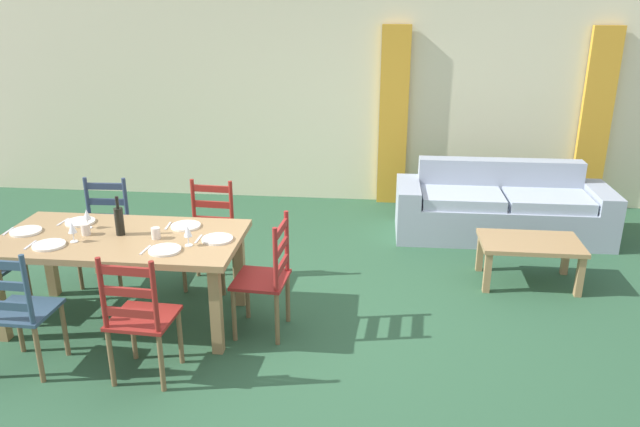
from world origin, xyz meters
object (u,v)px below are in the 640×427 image
(wine_glass_far_left, at_px, (87,215))
(couch, at_px, (500,210))
(dining_chair_near_left, at_px, (18,311))
(coffee_cup_secondary, at_px, (86,229))
(dining_chair_far_left, at_px, (105,232))
(dining_chair_near_right, at_px, (140,318))
(wine_glass_near_right, at_px, (188,232))
(wine_glass_near_left, at_px, (72,228))
(dining_chair_far_right, at_px, (210,235))
(wine_bottle, at_px, (119,221))
(coffee_table, at_px, (530,247))
(coffee_cup_primary, at_px, (156,233))
(dining_table, at_px, (121,246))
(dining_chair_head_east, at_px, (267,277))

(wine_glass_far_left, bearing_deg, couch, 30.26)
(couch, bearing_deg, dining_chair_near_left, -141.24)
(dining_chair_near_left, relative_size, coffee_cup_secondary, 10.67)
(dining_chair_far_left, height_order, coffee_cup_secondary, dining_chair_far_left)
(wine_glass_far_left, relative_size, coffee_cup_secondary, 1.79)
(dining_chair_near_right, relative_size, wine_glass_near_right, 5.96)
(wine_glass_near_left, xyz_separation_m, coffee_cup_secondary, (0.02, 0.15, -0.07))
(dining_chair_far_left, distance_m, wine_glass_far_left, 0.72)
(dining_chair_far_left, distance_m, dining_chair_far_right, 0.98)
(wine_bottle, bearing_deg, wine_glass_near_left, -148.18)
(dining_chair_far_left, height_order, coffee_table, dining_chair_far_left)
(dining_chair_near_right, relative_size, coffee_cup_secondary, 10.67)
(dining_chair_near_left, distance_m, coffee_cup_primary, 1.09)
(wine_glass_near_left, distance_m, coffee_cup_secondary, 0.17)
(dining_chair_near_right, xyz_separation_m, wine_glass_near_right, (0.16, 0.63, 0.38))
(dining_chair_near_left, height_order, dining_chair_far_right, same)
(dining_table, relative_size, wine_glass_far_left, 11.80)
(dining_table, distance_m, wine_bottle, 0.21)
(dining_chair_near_left, xyz_separation_m, couch, (3.78, 3.04, -0.19))
(dining_chair_far_left, xyz_separation_m, coffee_cup_secondary, (0.21, -0.73, 0.32))
(wine_glass_near_left, relative_size, coffee_cup_primary, 1.79)
(dining_table, relative_size, dining_chair_head_east, 1.98)
(dining_chair_near_left, distance_m, couch, 4.86)
(wine_glass_far_left, bearing_deg, dining_table, -23.55)
(dining_chair_near_left, height_order, coffee_cup_primary, dining_chair_near_left)
(dining_chair_near_left, distance_m, wine_glass_near_left, 0.73)
(wine_glass_near_right, bearing_deg, coffee_table, 23.13)
(dining_chair_head_east, bearing_deg, dining_chair_near_left, -156.10)
(dining_chair_far_left, relative_size, wine_glass_far_left, 5.96)
(dining_chair_far_right, bearing_deg, dining_chair_far_left, -178.34)
(dining_chair_head_east, bearing_deg, coffee_cup_primary, 178.64)
(dining_chair_near_right, distance_m, dining_chair_head_east, 1.03)
(dining_chair_far_left, relative_size, coffee_table, 1.07)
(dining_chair_head_east, height_order, coffee_table, dining_chair_head_east)
(dining_chair_far_left, distance_m, coffee_cup_secondary, 0.83)
(dining_chair_near_right, xyz_separation_m, dining_chair_head_east, (0.74, 0.72, 0.00))
(wine_glass_near_right, bearing_deg, dining_chair_far_left, 141.35)
(wine_bottle, distance_m, coffee_table, 3.59)
(dining_chair_far_left, distance_m, couch, 4.13)
(wine_glass_far_left, relative_size, coffee_cup_primary, 1.79)
(dining_chair_head_east, relative_size, wine_bottle, 3.04)
(coffee_table, bearing_deg, wine_glass_near_left, -161.78)
(wine_glass_near_right, relative_size, coffee_cup_primary, 1.79)
(dining_chair_far_left, xyz_separation_m, dining_chair_head_east, (1.66, -0.78, 0.00))
(dining_chair_head_east, height_order, coffee_cup_secondary, dining_chair_head_east)
(dining_chair_head_east, relative_size, coffee_cup_secondary, 10.67)
(dining_chair_far_right, xyz_separation_m, coffee_table, (2.91, 0.30, -0.12))
(dining_table, height_order, wine_glass_far_left, wine_glass_far_left)
(dining_chair_far_left, height_order, couch, dining_chair_far_left)
(wine_bottle, height_order, wine_glass_far_left, wine_bottle)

